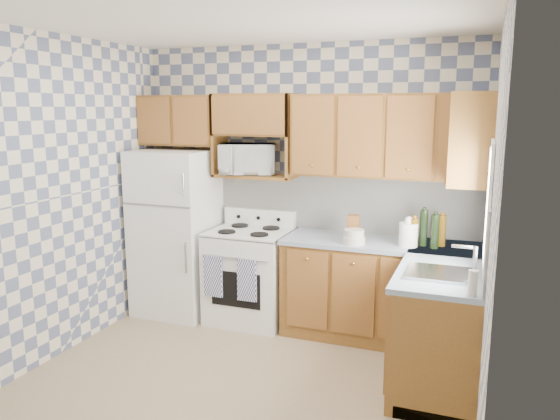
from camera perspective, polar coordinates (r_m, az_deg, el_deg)
The scene contains 30 objects.
floor at distance 4.38m, azimuth -4.29°, elevation -18.03°, with size 3.40×3.40×0.00m, color #897654.
back_wall at distance 5.38m, azimuth 2.70°, elevation 2.65°, with size 3.40×0.02×2.70m, color slate.
right_wall at distance 3.55m, azimuth 21.11°, elevation -2.25°, with size 0.02×3.20×2.70m, color slate.
backsplash_back at distance 5.29m, azimuth 6.78°, elevation 0.80°, with size 2.60×0.01×0.56m, color white.
backsplash_right at distance 4.37m, azimuth 20.83°, elevation -1.94°, with size 0.01×1.60×0.56m, color white.
refrigerator at distance 5.69m, azimuth -10.77°, elevation -2.31°, with size 0.75×0.70×1.68m, color white.
stove_body at distance 5.45m, azimuth -3.19°, elevation -6.97°, with size 0.76×0.65×0.90m, color white.
cooktop at distance 5.33m, azimuth -3.24°, elevation -2.30°, with size 0.76×0.65×0.03m, color silver.
backguard at distance 5.56m, azimuth -2.10°, elevation -0.75°, with size 0.76×0.08×0.17m, color white.
dish_towel_left at distance 5.23m, azimuth -7.01°, elevation -6.89°, with size 0.19×0.03×0.40m, color navy.
dish_towel_right at distance 5.08m, azimuth -3.48°, elevation -7.35°, with size 0.19×0.03×0.40m, color navy.
base_cabinets_back at distance 5.12m, azimuth 10.46°, elevation -8.44°, with size 1.75×0.60×0.88m, color brown.
base_cabinets_right at distance 4.59m, azimuth 16.51°, elevation -11.00°, with size 0.60×1.60×0.88m, color brown.
countertop_back at distance 4.98m, azimuth 10.63°, elevation -3.45°, with size 1.77×0.63×0.04m, color gray.
countertop_right at distance 4.44m, azimuth 16.76°, elevation -5.46°, with size 0.63×1.60×0.04m, color gray.
upper_cabinets_back at distance 4.98m, azimuth 11.29°, elevation 7.59°, with size 1.75×0.33×0.74m, color brown.
upper_cabinets_fridge at distance 5.72m, azimuth -10.32°, elevation 9.19°, with size 0.82×0.33×0.50m, color brown.
upper_cabinets_right at distance 4.73m, azimuth 19.49°, elevation 7.03°, with size 0.33×0.70×0.74m, color brown.
microwave_shelf at distance 5.38m, azimuth -2.61°, elevation 3.56°, with size 0.80×0.33×0.03m, color brown.
microwave at distance 5.42m, azimuth -3.40°, elevation 5.36°, with size 0.55×0.37×0.30m, color white.
sink at distance 4.10m, azimuth 16.49°, elevation -6.43°, with size 0.48×0.40×0.03m, color #B7B7BC.
window at distance 3.98m, azimuth 20.98°, elevation 0.54°, with size 0.02×0.66×0.86m, color white.
bottle_0 at distance 4.87m, azimuth 14.77°, elevation -1.83°, with size 0.07×0.07×0.31m, color black.
bottle_1 at distance 4.80m, azimuth 15.87°, elevation -2.18°, with size 0.07×0.07×0.29m, color black.
bottle_2 at distance 4.90m, azimuth 16.55°, elevation -2.09°, with size 0.07×0.07×0.27m, color brown.
bottle_3 at distance 4.80m, azimuth 13.82°, elevation -2.33°, with size 0.07×0.07×0.25m, color brown.
knife_block at distance 4.99m, azimuth 7.66°, elevation -1.78°, with size 0.10×0.10×0.22m, color brown.
electric_kettle at distance 4.82m, azimuth 13.27°, elevation -2.53°, with size 0.16×0.16×0.21m, color white.
food_containers at distance 4.83m, azimuth 7.76°, elevation -2.78°, with size 0.19×0.19×0.13m, color beige, non-canonical shape.
soap_bottle at distance 3.69m, azimuth 19.50°, elevation -7.23°, with size 0.06×0.06×0.17m, color beige.
Camera 1 is at (1.64, -3.47, 2.10)m, focal length 35.00 mm.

